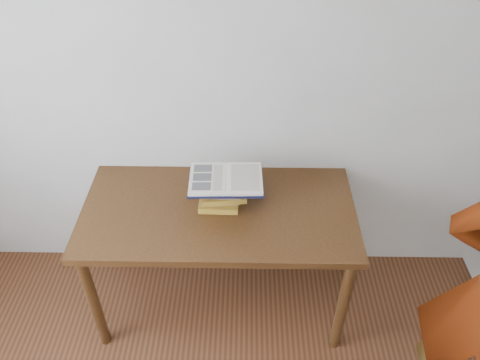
{
  "coord_description": "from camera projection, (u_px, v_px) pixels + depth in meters",
  "views": [
    {
      "loc": [
        0.23,
        -0.44,
        2.5
      ],
      "look_at": [
        0.2,
        1.42,
        0.96
      ],
      "focal_mm": 35.0,
      "sensor_mm": 36.0,
      "label": 1
    }
  ],
  "objects": [
    {
      "name": "book_stack",
      "position": [
        221.0,
        192.0,
        2.48
      ],
      "size": [
        0.26,
        0.2,
        0.16
      ],
      "color": "#A87426",
      "rests_on": "desk"
    },
    {
      "name": "desk",
      "position": [
        219.0,
        222.0,
        2.56
      ],
      "size": [
        1.47,
        0.73,
        0.79
      ],
      "color": "#422E10",
      "rests_on": "ground"
    },
    {
      "name": "open_book",
      "position": [
        226.0,
        179.0,
        2.42
      ],
      "size": [
        0.39,
        0.28,
        0.03
      ],
      "rotation": [
        0.0,
        0.0,
        0.03
      ],
      "color": "black",
      "rests_on": "book_stack"
    }
  ]
}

